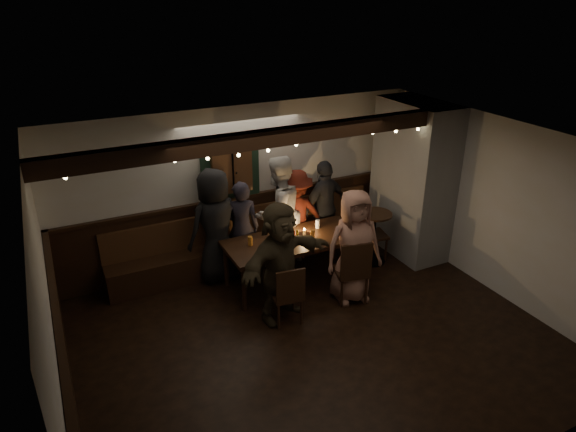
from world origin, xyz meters
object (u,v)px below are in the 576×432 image
chair_near_right (353,268)px  chair_end (368,230)px  chair_near_left (288,292)px  person_g (353,246)px  person_c (278,212)px  person_d (295,215)px  person_f (280,262)px  person_b (242,228)px  high_top (374,231)px  person_a (216,226)px  dining_table (294,243)px  person_e (325,207)px

chair_near_right → chair_end: (0.95, 1.00, -0.04)m
chair_near_left → person_g: 1.19m
chair_near_left → person_c: size_ratio=0.48×
person_d → person_g: size_ratio=0.92×
person_g → person_f: bearing=-173.7°
chair_end → person_c: (-1.42, 0.51, 0.41)m
person_c → person_d: (0.35, 0.07, -0.15)m
person_b → high_top: bearing=-180.0°
chair_near_left → high_top: chair_near_left is taller
high_top → chair_near_right: bearing=-137.8°
person_f → person_a: bearing=87.9°
dining_table → person_a: 1.22m
chair_near_left → person_a: bearing=105.9°
chair_near_left → person_c: person_c is taller
chair_near_left → person_a: (-0.45, 1.58, 0.40)m
person_a → person_g: person_a is taller
person_f → person_g: 1.13m
high_top → person_a: size_ratio=0.49×
person_f → high_top: bearing=-0.8°
dining_table → person_a: bearing=147.0°
dining_table → person_f: size_ratio=1.23×
dining_table → high_top: bearing=0.3°
person_e → chair_near_left: bearing=31.3°
dining_table → person_f: (-0.56, -0.71, 0.17)m
chair_near_left → person_f: (-0.01, 0.22, 0.36)m
chair_end → person_f: (-2.02, -0.83, 0.33)m
chair_near_left → person_c: bearing=69.2°
person_e → person_g: person_g is taller
dining_table → chair_near_right: size_ratio=2.09×
person_b → person_g: person_g is taller
chair_near_left → person_e: person_e is taller
chair_end → person_a: 2.55m
chair_near_right → person_e: (0.45, 1.61, 0.25)m
person_a → person_d: 1.40m
person_b → person_f: size_ratio=0.91×
dining_table → person_c: (0.04, 0.63, 0.25)m
chair_end → person_b: bearing=165.9°
person_b → person_a: bearing=15.0°
high_top → person_c: size_ratio=0.47×
chair_near_right → person_f: size_ratio=0.59×
person_d → person_f: bearing=61.4°
person_c → person_d: 0.38m
person_c → high_top: bearing=136.5°
person_c → person_f: bearing=45.7°
chair_near_right → person_e: bearing=74.3°
dining_table → person_e: size_ratio=1.29×
person_a → high_top: bearing=152.2°
dining_table → chair_end: (1.46, 0.12, -0.16)m
person_b → person_f: bearing=108.1°
person_a → person_g: size_ratio=1.06×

